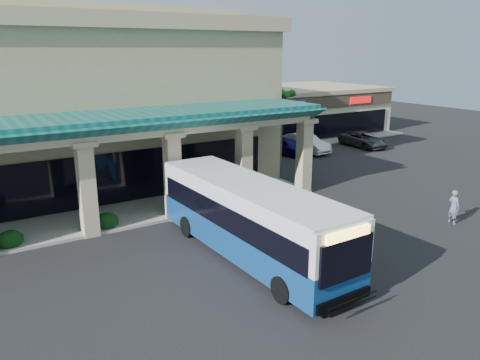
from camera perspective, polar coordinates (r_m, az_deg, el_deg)
ground at (r=23.02m, az=4.34°, el=-7.09°), size 110.00×110.00×0.00m
main_building at (r=33.49m, az=-24.19°, el=8.80°), size 30.80×14.80×11.35m
arcade at (r=25.00m, az=-20.27°, el=0.70°), size 30.00×6.20×5.70m
strip_mall at (r=51.64m, az=4.70°, el=8.44°), size 22.50×12.50×4.90m
palm_0 at (r=35.58m, az=4.97°, el=6.56°), size 2.40×2.40×6.60m
palm_1 at (r=38.62m, az=3.46°, el=6.71°), size 2.40×2.40×5.80m
broadleaf_tree at (r=41.80m, az=-2.82°, el=6.71°), size 2.60×2.60×4.81m
transit_bus at (r=20.47m, az=1.15°, el=-4.95°), size 3.04×12.09×3.36m
pedestrian at (r=27.02m, az=24.61°, el=-2.98°), size 0.53×0.72×1.82m
car_silver at (r=40.94m, az=5.68°, el=4.12°), size 2.95×4.73×1.50m
car_white at (r=42.14m, az=7.87°, el=4.49°), size 2.22×5.21×1.67m
car_gray at (r=45.63m, az=14.81°, el=4.80°), size 2.62×5.19×1.41m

